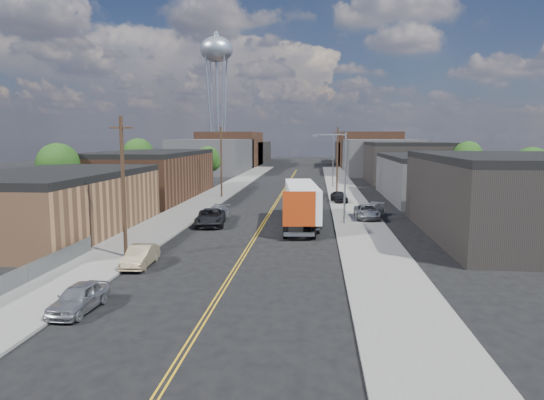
% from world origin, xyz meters
% --- Properties ---
extents(ground, '(260.00, 260.00, 0.00)m').
position_xyz_m(ground, '(0.00, 60.00, 0.00)').
color(ground, black).
rests_on(ground, ground).
extents(centerline, '(0.32, 120.00, 0.01)m').
position_xyz_m(centerline, '(0.00, 45.00, 0.01)').
color(centerline, gold).
rests_on(centerline, ground).
extents(sidewalk_left, '(5.00, 140.00, 0.15)m').
position_xyz_m(sidewalk_left, '(-9.50, 45.00, 0.07)').
color(sidewalk_left, slate).
rests_on(sidewalk_left, ground).
extents(sidewalk_right, '(5.00, 140.00, 0.15)m').
position_xyz_m(sidewalk_right, '(9.50, 45.00, 0.07)').
color(sidewalk_right, slate).
rests_on(sidewalk_right, ground).
extents(warehouse_tan, '(12.00, 22.00, 5.60)m').
position_xyz_m(warehouse_tan, '(-18.00, 18.00, 2.80)').
color(warehouse_tan, '#926443').
rests_on(warehouse_tan, ground).
extents(warehouse_brown, '(12.00, 26.00, 6.60)m').
position_xyz_m(warehouse_brown, '(-18.00, 44.00, 3.30)').
color(warehouse_brown, '#4C2D1E').
rests_on(warehouse_brown, ground).
extents(industrial_right_a, '(14.00, 22.00, 7.10)m').
position_xyz_m(industrial_right_a, '(21.99, 20.00, 3.55)').
color(industrial_right_a, black).
rests_on(industrial_right_a, ground).
extents(industrial_right_b, '(14.00, 24.00, 6.10)m').
position_xyz_m(industrial_right_b, '(22.00, 46.00, 3.05)').
color(industrial_right_b, '#333335').
rests_on(industrial_right_b, ground).
extents(industrial_right_c, '(14.00, 22.00, 7.60)m').
position_xyz_m(industrial_right_c, '(22.00, 72.00, 3.80)').
color(industrial_right_c, black).
rests_on(industrial_right_c, ground).
extents(skyline_left_a, '(16.00, 30.00, 8.00)m').
position_xyz_m(skyline_left_a, '(-20.00, 95.00, 4.00)').
color(skyline_left_a, '#333335').
rests_on(skyline_left_a, ground).
extents(skyline_right_a, '(16.00, 30.00, 8.00)m').
position_xyz_m(skyline_right_a, '(20.00, 95.00, 4.00)').
color(skyline_right_a, '#333335').
rests_on(skyline_right_a, ground).
extents(skyline_left_b, '(16.00, 26.00, 10.00)m').
position_xyz_m(skyline_left_b, '(-20.00, 120.00, 5.00)').
color(skyline_left_b, '#4C2D1E').
rests_on(skyline_left_b, ground).
extents(skyline_right_b, '(16.00, 26.00, 10.00)m').
position_xyz_m(skyline_right_b, '(20.00, 120.00, 5.00)').
color(skyline_right_b, '#4C2D1E').
rests_on(skyline_right_b, ground).
extents(skyline_left_c, '(16.00, 40.00, 7.00)m').
position_xyz_m(skyline_left_c, '(-20.00, 140.00, 3.50)').
color(skyline_left_c, black).
rests_on(skyline_left_c, ground).
extents(skyline_right_c, '(16.00, 40.00, 7.00)m').
position_xyz_m(skyline_right_c, '(20.00, 140.00, 3.50)').
color(skyline_right_c, black).
rests_on(skyline_right_c, ground).
extents(water_tower, '(9.00, 9.00, 36.90)m').
position_xyz_m(water_tower, '(-22.00, 110.00, 30.65)').
color(water_tower, gray).
rests_on(water_tower, ground).
extents(streetlight_near, '(3.39, 0.25, 9.00)m').
position_xyz_m(streetlight_near, '(7.60, 25.00, 5.33)').
color(streetlight_near, gray).
rests_on(streetlight_near, ground).
extents(streetlight_far, '(3.39, 0.25, 9.00)m').
position_xyz_m(streetlight_far, '(7.60, 60.00, 5.33)').
color(streetlight_far, gray).
rests_on(streetlight_far, ground).
extents(utility_pole_left_near, '(1.60, 0.26, 10.00)m').
position_xyz_m(utility_pole_left_near, '(-8.20, 10.00, 5.14)').
color(utility_pole_left_near, black).
rests_on(utility_pole_left_near, ground).
extents(utility_pole_left_far, '(1.60, 0.26, 10.00)m').
position_xyz_m(utility_pole_left_far, '(-8.20, 45.00, 5.14)').
color(utility_pole_left_far, black).
rests_on(utility_pole_left_far, ground).
extents(utility_pole_right, '(1.60, 0.26, 10.00)m').
position_xyz_m(utility_pole_right, '(8.20, 48.00, 5.14)').
color(utility_pole_right, black).
rests_on(utility_pole_right, ground).
extents(chainlink_fence, '(0.05, 16.00, 1.22)m').
position_xyz_m(chainlink_fence, '(-11.50, 3.50, 0.66)').
color(chainlink_fence, slate).
rests_on(chainlink_fence, ground).
extents(tree_left_near, '(4.85, 4.76, 7.91)m').
position_xyz_m(tree_left_near, '(-23.94, 30.00, 5.18)').
color(tree_left_near, black).
rests_on(tree_left_near, ground).
extents(tree_left_mid, '(5.10, 5.04, 8.37)m').
position_xyz_m(tree_left_mid, '(-23.94, 55.00, 5.48)').
color(tree_left_mid, black).
rests_on(tree_left_mid, ground).
extents(tree_left_far, '(4.35, 4.20, 6.97)m').
position_xyz_m(tree_left_far, '(-13.94, 62.00, 4.57)').
color(tree_left_far, black).
rests_on(tree_left_far, ground).
extents(tree_right_near, '(4.60, 4.48, 7.44)m').
position_xyz_m(tree_right_near, '(30.06, 36.00, 4.87)').
color(tree_right_near, black).
rests_on(tree_right_near, ground).
extents(tree_right_far, '(4.85, 4.76, 7.91)m').
position_xyz_m(tree_right_far, '(30.06, 60.00, 5.18)').
color(tree_right_far, black).
rests_on(tree_right_far, ground).
extents(semi_truck, '(3.84, 16.05, 4.15)m').
position_xyz_m(semi_truck, '(3.83, 24.69, 2.36)').
color(semi_truck, silver).
rests_on(semi_truck, ground).
extents(car_left_a, '(1.83, 4.15, 1.39)m').
position_xyz_m(car_left_a, '(-6.40, -0.43, 0.69)').
color(car_left_a, '#9D9FA2').
rests_on(car_left_a, ground).
extents(car_left_b, '(1.62, 4.27, 1.39)m').
position_xyz_m(car_left_b, '(-6.40, 8.00, 0.70)').
color(car_left_b, '#8F7E5E').
rests_on(car_left_b, ground).
extents(car_left_c, '(3.46, 6.14, 1.62)m').
position_xyz_m(car_left_c, '(-5.00, 23.19, 0.81)').
color(car_left_c, black).
rests_on(car_left_c, ground).
extents(car_left_d, '(2.36, 5.13, 1.45)m').
position_xyz_m(car_left_d, '(-5.00, 26.00, 0.73)').
color(car_left_d, '#A4A6A9').
rests_on(car_left_d, ground).
extents(car_right_oncoming, '(1.79, 4.22, 1.35)m').
position_xyz_m(car_right_oncoming, '(5.00, 21.42, 0.68)').
color(car_right_oncoming, black).
rests_on(car_right_oncoming, ground).
extents(car_right_lot_a, '(2.53, 5.19, 1.42)m').
position_xyz_m(car_right_lot_a, '(10.52, 27.91, 0.86)').
color(car_right_lot_a, '#97989B').
rests_on(car_right_lot_a, sidewalk_right).
extents(car_right_lot_b, '(3.78, 4.87, 1.32)m').
position_xyz_m(car_right_lot_b, '(11.00, 29.45, 0.81)').
color(car_right_lot_b, '#B3B3B3').
rests_on(car_right_lot_b, sidewalk_right).
extents(car_right_lot_c, '(2.45, 4.43, 1.43)m').
position_xyz_m(car_right_lot_c, '(8.20, 40.69, 0.86)').
color(car_right_lot_c, black).
rests_on(car_right_lot_c, sidewalk_right).
extents(car_ahead_truck, '(2.84, 5.92, 1.63)m').
position_xyz_m(car_ahead_truck, '(4.50, 47.69, 0.81)').
color(car_ahead_truck, black).
rests_on(car_ahead_truck, ground).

